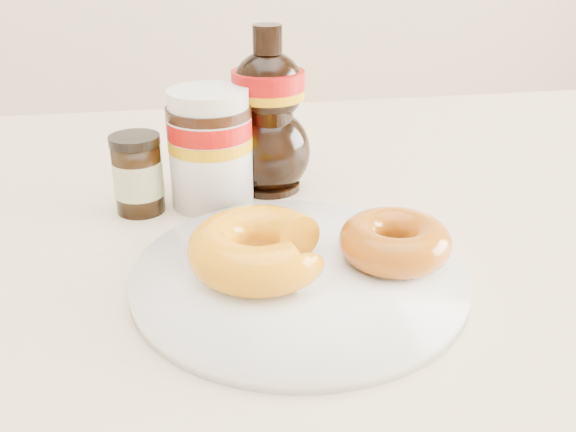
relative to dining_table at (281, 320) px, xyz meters
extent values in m
cube|color=beige|center=(0.00, 0.00, 0.06)|extent=(1.40, 0.90, 0.04)
cylinder|color=white|center=(0.00, -0.07, 0.09)|extent=(0.26, 0.26, 0.01)
torus|color=white|center=(0.00, -0.07, 0.09)|extent=(0.26, 0.26, 0.01)
torus|color=orange|center=(-0.03, -0.07, 0.12)|extent=(0.14, 0.14, 0.04)
torus|color=#9B490A|center=(0.08, -0.07, 0.11)|extent=(0.10, 0.10, 0.03)
cylinder|color=white|center=(-0.05, 0.10, 0.13)|extent=(0.08, 0.08, 0.10)
cylinder|color=#8C0705|center=(-0.05, 0.10, 0.16)|extent=(0.08, 0.08, 0.02)
cylinder|color=#D89905|center=(-0.05, 0.10, 0.15)|extent=(0.08, 0.08, 0.01)
cylinder|color=black|center=(-0.05, 0.10, 0.18)|extent=(0.08, 0.08, 0.01)
cylinder|color=white|center=(-0.05, 0.10, 0.19)|extent=(0.08, 0.08, 0.02)
cylinder|color=black|center=(-0.12, 0.09, 0.12)|extent=(0.05, 0.05, 0.07)
cylinder|color=beige|center=(-0.12, 0.09, 0.12)|extent=(0.05, 0.05, 0.03)
cylinder|color=black|center=(-0.12, 0.09, 0.16)|extent=(0.05, 0.05, 0.01)
camera|label=1|loc=(-0.08, -0.50, 0.35)|focal=40.00mm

